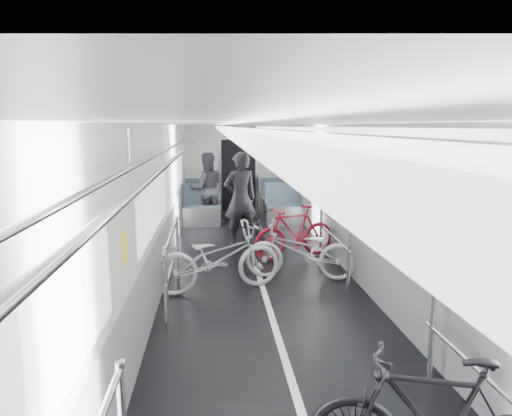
# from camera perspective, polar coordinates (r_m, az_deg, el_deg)

# --- Properties ---
(car_shell) EXTENTS (3.02, 14.01, 2.41)m
(car_shell) POSITION_cam_1_polar(r_m,az_deg,el_deg) (7.77, -0.09, 0.97)
(car_shell) COLOR black
(car_shell) RESTS_ON ground
(bike_left_far) EXTENTS (1.98, 1.08, 0.98)m
(bike_left_far) POSITION_cam_1_polar(r_m,az_deg,el_deg) (6.66, -4.78, -6.24)
(bike_left_far) COLOR #A6A6AB
(bike_left_far) RESTS_ON floor
(bike_right_mid) EXTENTS (1.82, 0.95, 0.91)m
(bike_right_mid) POSITION_cam_1_polar(r_m,az_deg,el_deg) (7.18, 5.63, -5.35)
(bike_right_mid) COLOR #B2B2B7
(bike_right_mid) RESTS_ON floor
(bike_right_far) EXTENTS (1.67, 0.94, 0.97)m
(bike_right_far) POSITION_cam_1_polar(r_m,az_deg,el_deg) (8.28, 4.86, -3.02)
(bike_right_far) COLOR maroon
(bike_right_far) RESTS_ON floor
(bike_aisle) EXTENTS (0.76, 1.58, 0.79)m
(bike_aisle) POSITION_cam_1_polar(r_m,az_deg,el_deg) (9.15, -0.27, -2.27)
(bike_aisle) COLOR black
(bike_aisle) RESTS_ON floor
(person_standing) EXTENTS (0.78, 0.63, 1.88)m
(person_standing) POSITION_cam_1_polar(r_m,az_deg,el_deg) (9.13, -1.98, 1.16)
(person_standing) COLOR black
(person_standing) RESTS_ON floor
(person_seated) EXTENTS (0.95, 0.79, 1.75)m
(person_seated) POSITION_cam_1_polar(r_m,az_deg,el_deg) (11.16, -6.16, 2.43)
(person_seated) COLOR #2B2930
(person_seated) RESTS_ON floor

